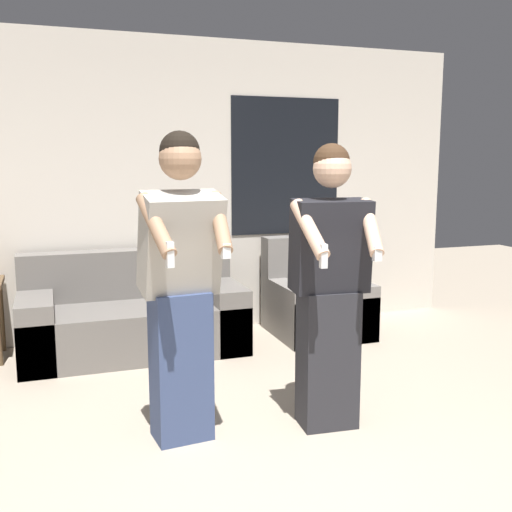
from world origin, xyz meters
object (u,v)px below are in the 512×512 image
at_px(couch, 133,318).
at_px(armchair, 316,303).
at_px(person_left, 181,287).
at_px(person_right, 330,287).

relative_size(couch, armchair, 2.05).
distance_m(couch, armchair, 1.69).
bearing_deg(couch, person_left, -88.40).
bearing_deg(person_right, couch, 116.36).
relative_size(couch, person_right, 1.07).
bearing_deg(armchair, couch, 179.40).
xyz_separation_m(couch, armchair, (1.69, -0.02, -0.00)).
height_order(person_left, person_right, person_left).
relative_size(person_left, person_right, 1.04).
height_order(armchair, person_right, person_right).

